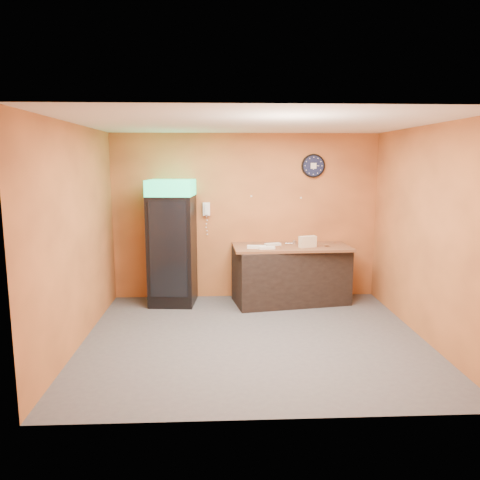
{
  "coord_description": "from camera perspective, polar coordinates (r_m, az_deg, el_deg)",
  "views": [
    {
      "loc": [
        -0.46,
        -5.93,
        2.33
      ],
      "look_at": [
        -0.16,
        0.6,
        1.23
      ],
      "focal_mm": 35.0,
      "sensor_mm": 36.0,
      "label": 1
    }
  ],
  "objects": [
    {
      "name": "floor",
      "position": [
        6.39,
        1.7,
        -11.86
      ],
      "size": [
        4.5,
        4.5,
        0.0
      ],
      "primitive_type": "plane",
      "color": "#47474C",
      "rests_on": "ground"
    },
    {
      "name": "right_wall",
      "position": [
        6.59,
        21.68,
        0.74
      ],
      "size": [
        0.02,
        4.0,
        2.8
      ],
      "primitive_type": "cube",
      "color": "#D57A3C",
      "rests_on": "floor"
    },
    {
      "name": "sub_roll_stack",
      "position": [
        7.62,
        8.25,
        -0.2
      ],
      "size": [
        0.3,
        0.19,
        0.18
      ],
      "rotation": [
        0.0,
        0.0,
        0.35
      ],
      "color": "beige",
      "rests_on": "butcher_paper"
    },
    {
      "name": "wrapped_sandwich_right",
      "position": [
        7.73,
        4.0,
        -0.54
      ],
      "size": [
        0.29,
        0.19,
        0.04
      ],
      "primitive_type": "cube",
      "rotation": [
        0.0,
        0.0,
        0.36
      ],
      "color": "silver",
      "rests_on": "butcher_paper"
    },
    {
      "name": "back_wall",
      "position": [
        8.0,
        0.66,
        2.86
      ],
      "size": [
        4.5,
        0.02,
        2.8
      ],
      "primitive_type": "cube",
      "color": "#D57A3C",
      "rests_on": "floor"
    },
    {
      "name": "wrapped_sandwich_mid",
      "position": [
        7.42,
        3.31,
        -0.96
      ],
      "size": [
        0.26,
        0.11,
        0.04
      ],
      "primitive_type": "cube",
      "rotation": [
        0.0,
        0.0,
        0.05
      ],
      "color": "silver",
      "rests_on": "butcher_paper"
    },
    {
      "name": "wall_clock",
      "position": [
        8.06,
        8.91,
        8.93
      ],
      "size": [
        0.4,
        0.06,
        0.4
      ],
      "color": "black",
      "rests_on": "back_wall"
    },
    {
      "name": "butcher_paper",
      "position": [
        7.74,
        6.27,
        -0.85
      ],
      "size": [
        1.94,
        0.99,
        0.04
      ],
      "primitive_type": "cube",
      "rotation": [
        0.0,
        0.0,
        0.04
      ],
      "color": "brown",
      "rests_on": "prep_counter"
    },
    {
      "name": "left_wall",
      "position": [
        6.26,
        -19.23,
        0.46
      ],
      "size": [
        0.02,
        4.0,
        2.8
      ],
      "primitive_type": "cube",
      "color": "#D57A3C",
      "rests_on": "floor"
    },
    {
      "name": "wall_phone",
      "position": [
        7.92,
        -4.12,
        3.78
      ],
      "size": [
        0.12,
        0.1,
        0.22
      ],
      "color": "white",
      "rests_on": "back_wall"
    },
    {
      "name": "kitchen_tool",
      "position": [
        7.9,
        6.66,
        -0.25
      ],
      "size": [
        0.06,
        0.06,
        0.06
      ],
      "primitive_type": "cylinder",
      "color": "silver",
      "rests_on": "butcher_paper"
    },
    {
      "name": "wrapped_sandwich_left",
      "position": [
        7.47,
        2.04,
        -0.84
      ],
      "size": [
        0.31,
        0.15,
        0.04
      ],
      "primitive_type": "cube",
      "rotation": [
        0.0,
        0.0,
        -0.1
      ],
      "color": "silver",
      "rests_on": "butcher_paper"
    },
    {
      "name": "prep_counter",
      "position": [
        7.84,
        6.2,
        -4.31
      ],
      "size": [
        1.96,
        1.11,
        0.92
      ],
      "primitive_type": "cube",
      "rotation": [
        0.0,
        0.0,
        0.17
      ],
      "color": "black",
      "rests_on": "floor"
    },
    {
      "name": "ceiling",
      "position": [
        5.97,
        1.84,
        14.05
      ],
      "size": [
        4.5,
        4.0,
        0.02
      ],
      "primitive_type": "cube",
      "color": "white",
      "rests_on": "back_wall"
    },
    {
      "name": "beverage_cooler",
      "position": [
        7.69,
        -8.25,
        -0.54
      ],
      "size": [
        0.77,
        0.78,
        2.04
      ],
      "rotation": [
        0.0,
        0.0,
        -0.09
      ],
      "color": "black",
      "rests_on": "floor"
    }
  ]
}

